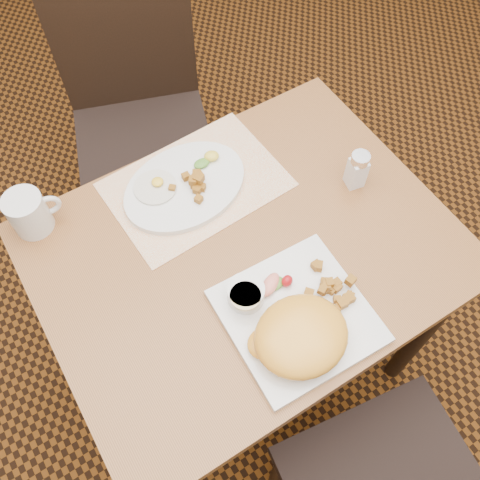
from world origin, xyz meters
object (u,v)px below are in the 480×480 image
Objects in this scene: table at (246,271)px; plate_oval at (185,186)px; chair_far at (137,106)px; coffee_mug at (29,213)px; salt_shaker at (357,169)px; plate_square at (297,316)px.

table is 2.96× the size of plate_oval.
chair_far is at bearing 86.16° from table.
coffee_mug is at bearing 140.70° from table.
salt_shaker reaches higher than table.
coffee_mug reaches higher than table.
chair_far is 0.79m from salt_shaker.
plate_oval is (-0.08, -0.51, 0.22)m from chair_far.
chair_far is 0.94m from plate_square.
table is at bearing -80.24° from plate_oval.
plate_square is 0.92× the size of plate_oval.
plate_oval is at bearing 95.22° from plate_square.
plate_oval is 2.59× the size of coffee_mug.
salt_shaker is (0.26, -0.70, 0.26)m from chair_far.
salt_shaker is at bearing -29.27° from plate_oval.
table is 0.25m from plate_oval.
chair_far reaches higher than plate_oval.
table is 3.21× the size of plate_square.
table is 0.50m from coffee_mug.
table is at bearing -176.69° from salt_shaker.
chair_far is at bearing 80.49° from plate_oval.
table is 0.35m from salt_shaker.
coffee_mug reaches higher than plate_oval.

